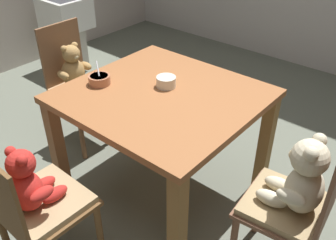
# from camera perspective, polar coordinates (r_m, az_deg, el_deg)

# --- Properties ---
(ground_plane) EXTENTS (5.20, 5.20, 0.04)m
(ground_plane) POSITION_cam_1_polar(r_m,az_deg,el_deg) (2.60, -0.72, -10.88)
(ground_plane) COLOR #64695B
(dining_table) EXTENTS (1.06, 1.00, 0.75)m
(dining_table) POSITION_cam_1_polar(r_m,az_deg,el_deg) (2.19, -0.84, 1.47)
(dining_table) COLOR #935831
(dining_table) RESTS_ON ground_plane
(teddy_chair_near_right) EXTENTS (0.43, 0.43, 0.92)m
(teddy_chair_near_right) POSITION_cam_1_polar(r_m,az_deg,el_deg) (1.85, 19.32, -10.36)
(teddy_chair_near_right) COLOR brown
(teddy_chair_near_right) RESTS_ON ground_plane
(teddy_chair_near_front) EXTENTS (0.42, 0.40, 0.86)m
(teddy_chair_near_front) POSITION_cam_1_polar(r_m,az_deg,el_deg) (1.90, -19.97, -11.01)
(teddy_chair_near_front) COLOR brown
(teddy_chair_near_front) RESTS_ON ground_plane
(teddy_chair_near_left) EXTENTS (0.37, 0.38, 0.93)m
(teddy_chair_near_left) POSITION_cam_1_polar(r_m,az_deg,el_deg) (2.84, -13.94, 6.03)
(teddy_chair_near_left) COLOR brown
(teddy_chair_near_left) RESTS_ON ground_plane
(porridge_bowl_terracotta_near_left) EXTENTS (0.13, 0.13, 0.12)m
(porridge_bowl_terracotta_near_left) POSITION_cam_1_polar(r_m,az_deg,el_deg) (2.26, -10.48, 6.14)
(porridge_bowl_terracotta_near_left) COLOR #B06D4D
(porridge_bowl_terracotta_near_left) RESTS_ON dining_table
(porridge_bowl_cream_center) EXTENTS (0.12, 0.12, 0.06)m
(porridge_bowl_cream_center) POSITION_cam_1_polar(r_m,az_deg,el_deg) (2.19, -0.29, 5.92)
(porridge_bowl_cream_center) COLOR beige
(porridge_bowl_cream_center) RESTS_ON dining_table
(sink_basin) EXTENTS (0.45, 0.41, 0.76)m
(sink_basin) POSITION_cam_1_polar(r_m,az_deg,el_deg) (4.17, -15.26, 14.18)
(sink_basin) COLOR #B7B2A8
(sink_basin) RESTS_ON ground_plane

